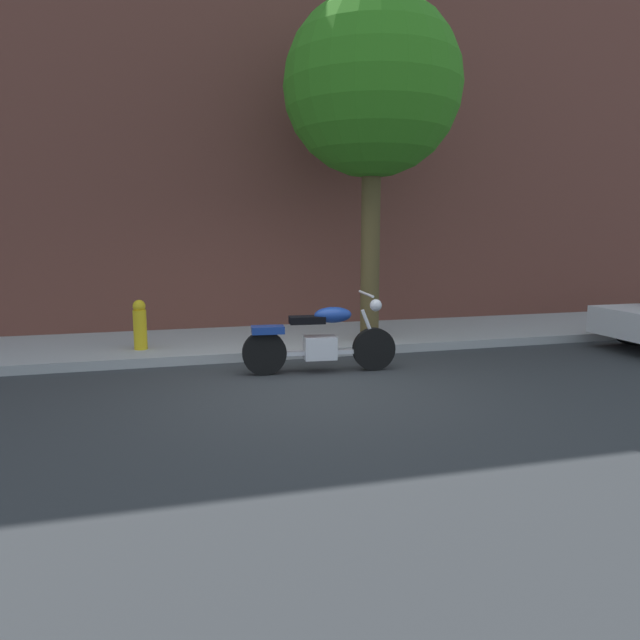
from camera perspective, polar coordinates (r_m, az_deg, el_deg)
The scene contains 6 objects.
ground_plane at distance 7.48m, azimuth -0.77°, elevation -6.41°, with size 60.00×60.00×0.00m, color #303335.
sidewalk at distance 10.16m, azimuth -4.81°, elevation -2.02°, with size 23.81×2.48×0.14m, color #A5A5A5.
building_facade at distance 11.63m, azimuth -6.50°, elevation 18.46°, with size 23.81×0.50×7.87m, color brown.
motorcycle at distance 8.09m, azimuth -0.02°, elevation -2.00°, with size 2.14×0.70×1.10m.
street_tree at distance 10.01m, azimuth 5.10°, elevation 21.44°, with size 2.83×2.83×5.62m.
fire_hydrant at distance 9.41m, azimuth -17.04°, elevation -0.84°, with size 0.20×0.20×0.91m.
Camera 1 is at (-1.82, -6.99, 1.94)m, focal length 33.01 mm.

